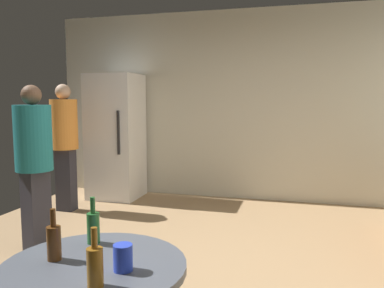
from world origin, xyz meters
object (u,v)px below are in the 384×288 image
object	(u,v)px
beer_bottle_amber	(95,265)
beer_bottle_green	(93,226)
foreground_table	(94,287)
person_in_orange_shirt	(65,138)
plastic_cup_blue	(123,258)
beer_bottle_brown	(54,241)
refrigerator	(116,137)
person_in_teal_shirt	(34,156)

from	to	relation	value
beer_bottle_amber	beer_bottle_green	xyz separation A→B (m)	(-0.23, 0.40, 0.00)
foreground_table	person_in_orange_shirt	xyz separation A→B (m)	(-2.06, 2.94, 0.32)
plastic_cup_blue	person_in_orange_shirt	bearing A→B (deg)	126.77
beer_bottle_brown	person_in_orange_shirt	bearing A→B (deg)	122.51
refrigerator	beer_bottle_brown	distance (m)	4.06
foreground_table	person_in_orange_shirt	size ratio (longest dim) A/B	0.49
refrigerator	plastic_cup_blue	distance (m)	4.22
beer_bottle_amber	person_in_orange_shirt	distance (m)	3.80
foreground_table	beer_bottle_amber	world-z (taller)	beer_bottle_amber
beer_bottle_brown	plastic_cup_blue	bearing A→B (deg)	-3.32
beer_bottle_green	person_in_teal_shirt	xyz separation A→B (m)	(-1.43, 1.44, 0.10)
refrigerator	plastic_cup_blue	size ratio (longest dim) A/B	16.36
refrigerator	foreground_table	xyz separation A→B (m)	(1.75, -3.75, -0.27)
refrigerator	person_in_teal_shirt	world-z (taller)	refrigerator
foreground_table	beer_bottle_brown	world-z (taller)	beer_bottle_brown
refrigerator	beer_bottle_amber	size ratio (longest dim) A/B	7.83
beer_bottle_amber	plastic_cup_blue	world-z (taller)	beer_bottle_amber
foreground_table	person_in_teal_shirt	xyz separation A→B (m)	(-1.55, 1.66, 0.29)
foreground_table	beer_bottle_green	size ratio (longest dim) A/B	3.48
foreground_table	beer_bottle_amber	distance (m)	0.28
person_in_teal_shirt	beer_bottle_brown	bearing A→B (deg)	-35.77
beer_bottle_amber	beer_bottle_green	world-z (taller)	same
beer_bottle_brown	plastic_cup_blue	world-z (taller)	beer_bottle_brown
beer_bottle_green	beer_bottle_brown	bearing A→B (deg)	-105.80
plastic_cup_blue	person_in_orange_shirt	size ratio (longest dim) A/B	0.07
person_in_orange_shirt	beer_bottle_amber	bearing A→B (deg)	33.84
refrigerator	foreground_table	bearing A→B (deg)	-65.02
foreground_table	person_in_teal_shirt	world-z (taller)	person_in_teal_shirt
beer_bottle_brown	person_in_teal_shirt	size ratio (longest dim) A/B	0.15
refrigerator	beer_bottle_brown	xyz separation A→B (m)	(1.56, -3.75, -0.08)
person_in_teal_shirt	beer_bottle_green	bearing A→B (deg)	-30.30
beer_bottle_brown	beer_bottle_green	world-z (taller)	same
beer_bottle_green	refrigerator	bearing A→B (deg)	114.70
refrigerator	beer_bottle_brown	world-z (taller)	refrigerator
foreground_table	beer_bottle_green	world-z (taller)	beer_bottle_green
foreground_table	person_in_teal_shirt	distance (m)	2.29
person_in_teal_shirt	plastic_cup_blue	bearing A→B (deg)	-29.80
beer_bottle_brown	person_in_orange_shirt	world-z (taller)	person_in_orange_shirt
foreground_table	beer_bottle_brown	distance (m)	0.27
refrigerator	person_in_teal_shirt	xyz separation A→B (m)	(0.19, -2.09, 0.01)
refrigerator	beer_bottle_brown	bearing A→B (deg)	-67.46
foreground_table	beer_bottle_brown	xyz separation A→B (m)	(-0.19, -0.00, 0.19)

